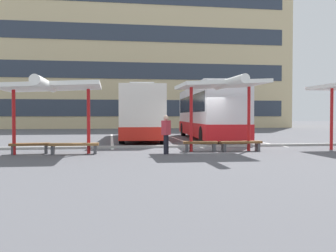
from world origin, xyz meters
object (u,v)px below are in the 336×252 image
bench_2 (200,144)px  bench_3 (241,144)px  bench_0 (30,146)px  coach_bus_0 (141,114)px  waiting_shelter_1 (222,86)px  coach_bus_1 (208,113)px  waiting_shelter_0 (50,88)px  bench_1 (74,146)px  waiting_passenger_0 (166,132)px

bench_2 → bench_3: bearing=-4.8°
bench_0 → bench_3: 8.97m
coach_bus_0 → waiting_shelter_1: 10.03m
coach_bus_1 → bench_2: coach_bus_1 is taller
coach_bus_0 → bench_2: 9.56m
coach_bus_0 → bench_2: (1.84, -9.28, -1.35)m
bench_0 → bench_3: same height
coach_bus_1 → waiting_shelter_0: bearing=-135.5°
waiting_shelter_1 → bench_3: waiting_shelter_1 is taller
bench_1 → bench_0: bearing=171.1°
waiting_passenger_0 → waiting_shelter_0: bearing=175.1°
waiting_shelter_1 → bench_3: bearing=9.0°
waiting_shelter_1 → bench_3: size_ratio=2.42×
coach_bus_1 → bench_3: coach_bus_1 is taller
bench_0 → bench_2: 7.17m
waiting_shelter_0 → waiting_passenger_0: bearing=-4.9°
waiting_passenger_0 → bench_2: bearing=27.9°
coach_bus_1 → waiting_passenger_0: coach_bus_1 is taller
coach_bus_0 → waiting_passenger_0: (0.20, -10.15, -0.77)m
coach_bus_0 → waiting_passenger_0: coach_bus_0 is taller
waiting_shelter_0 → waiting_passenger_0: size_ratio=3.21×
waiting_shelter_1 → bench_2: 2.71m
bench_3 → bench_0: bearing=179.3°
bench_0 → waiting_shelter_1: waiting_shelter_1 is taller
bench_1 → waiting_passenger_0: size_ratio=1.26×
coach_bus_0 → bench_1: coach_bus_0 is taller
waiting_shelter_1 → bench_2: bearing=162.0°
waiting_shelter_0 → coach_bus_1: bearing=44.5°
waiting_shelter_0 → waiting_shelter_1: bearing=1.5°
waiting_shelter_0 → waiting_shelter_1: 7.17m
coach_bus_0 → waiting_shelter_1: size_ratio=2.68×
waiting_shelter_0 → bench_2: size_ratio=3.30×
coach_bus_0 → coach_bus_1: bearing=-15.2°
bench_0 → waiting_shelter_0: bearing=-26.1°
bench_1 → waiting_shelter_1: 6.76m
coach_bus_1 → bench_2: 8.60m
bench_1 → coach_bus_0: bearing=69.8°
waiting_shelter_1 → waiting_passenger_0: waiting_shelter_1 is taller
bench_0 → waiting_passenger_0: 5.62m
coach_bus_1 → bench_1: 11.60m
bench_0 → coach_bus_1: bearing=40.2°
bench_0 → bench_3: size_ratio=0.86×
bench_1 → waiting_passenger_0: 3.81m
bench_2 → waiting_passenger_0: bearing=-152.1°
waiting_shelter_0 → bench_1: 2.52m
bench_2 → coach_bus_1: bearing=73.0°
bench_0 → bench_2: (7.17, 0.04, -0.00)m
waiting_shelter_1 → waiting_passenger_0: bearing=-167.2°
coach_bus_0 → bench_1: 10.32m
bench_3 → waiting_passenger_0: size_ratio=1.18×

